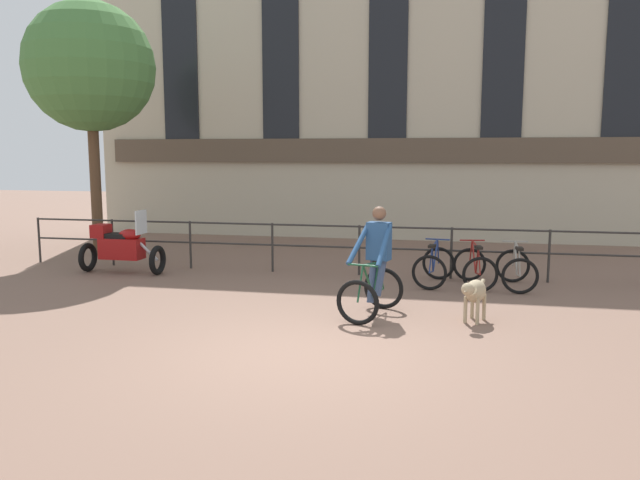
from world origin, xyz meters
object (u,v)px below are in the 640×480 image
Objects in this scene: dog at (474,292)px; parked_bicycle_near_lamp at (434,266)px; cyclist_with_bike at (375,267)px; parked_bicycle_mid_right at (516,269)px; parked_bicycle_mid_left at (475,268)px; parked_motorcycle at (121,247)px.

dog is 0.71× the size of parked_bicycle_near_lamp.
parked_bicycle_mid_right is at bearing 60.28° from cyclist_with_bike.
parked_bicycle_mid_left is (1.63, 2.47, -0.41)m from cyclist_with_bike.
parked_bicycle_mid_right is (8.04, 0.16, -0.20)m from parked_motorcycle.
parked_bicycle_near_lamp is at bearing -87.55° from parked_motorcycle.
parked_bicycle_near_lamp reaches higher than dog.
parked_bicycle_mid_left is at bearing 108.29° from dog.
parked_motorcycle reaches higher than parked_bicycle_mid_left.
dog is at bearing 78.83° from parked_bicycle_mid_left.
parked_bicycle_near_lamp is 0.76m from parked_bicycle_mid_left.
parked_motorcycle reaches higher than dog.
parked_bicycle_mid_left is at bearing 70.93° from cyclist_with_bike.
dog is at bearing 8.51° from cyclist_with_bike.
parked_motorcycle is 7.28m from parked_bicycle_mid_left.
parked_motorcycle is at bearing -178.34° from dog.
parked_bicycle_mid_left is (0.76, 0.00, 0.00)m from parked_bicycle_near_lamp.
cyclist_with_bike is 1.42× the size of parked_bicycle_mid_left.
parked_bicycle_near_lamp and parked_bicycle_mid_right have the same top height.
parked_bicycle_mid_left is at bearing -1.61° from parked_bicycle_mid_right.
dog is at bearing 70.11° from parked_bicycle_mid_right.
cyclist_with_bike is at bearing 44.33° from parked_bicycle_mid_right.
cyclist_with_bike is 2.65m from parked_bicycle_near_lamp.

